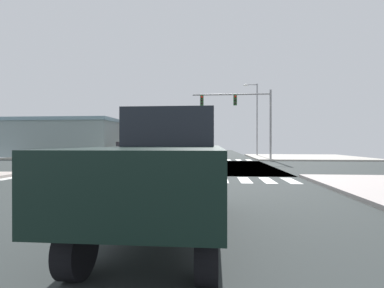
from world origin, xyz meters
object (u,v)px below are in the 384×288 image
bank_building (65,138)px  pickup_crossing_2 (168,163)px  traffic_signal_mast (240,108)px  sedan_inner_2 (188,146)px  suv_leading_2 (167,146)px  street_lamp (255,114)px  suv_outer_3 (177,144)px  suv_queued_1 (182,145)px  pickup_middle_3 (167,145)px  box_truck_trailing_1 (158,137)px

bank_building → pickup_crossing_2: bank_building is taller
traffic_signal_mast → sedan_inner_2: traffic_signal_mast is taller
pickup_crossing_2 → suv_leading_2: 18.28m
street_lamp → suv_outer_3: (-13.02, 22.69, -3.96)m
traffic_signal_mast → bank_building: bearing=162.1°
suv_outer_3 → bank_building: bearing=64.1°
traffic_signal_mast → bank_building: 23.09m
traffic_signal_mast → suv_outer_3: traffic_signal_mast is taller
suv_leading_2 → suv_outer_3: size_ratio=1.00×
suv_leading_2 → street_lamp: bearing=141.2°
traffic_signal_mast → bank_building: traffic_signal_mast is taller
suv_queued_1 → pickup_middle_3: (-3.00, 3.30, -0.10)m
traffic_signal_mast → pickup_crossing_2: (-3.39, -21.56, -3.76)m
pickup_crossing_2 → pickup_middle_3: same height
street_lamp → suv_outer_3: size_ratio=1.97×
box_truck_trailing_1 → suv_outer_3: box_truck_trailing_1 is taller
bank_building → suv_queued_1: 16.50m
street_lamp → pickup_middle_3: (-13.02, 10.38, -4.06)m
street_lamp → pickup_middle_3: street_lamp is taller
suv_leading_2 → suv_outer_3: bearing=-173.6°
sedan_inner_2 → pickup_crossing_2: bearing=95.1°
bank_building → box_truck_trailing_1: 12.24m
pickup_middle_3 → traffic_signal_mast: bearing=119.6°
pickup_crossing_2 → sedan_inner_2: pickup_crossing_2 is taller
suv_queued_1 → suv_leading_2: same height
pickup_crossing_2 → suv_outer_3: (-7.00, 52.17, 0.10)m
bank_building → suv_queued_1: size_ratio=3.46×
traffic_signal_mast → suv_leading_2: 8.33m
street_lamp → pickup_crossing_2: street_lamp is taller
box_truck_trailing_1 → traffic_signal_mast: bearing=132.4°
sedan_inner_2 → traffic_signal_mast: bearing=107.8°
box_truck_trailing_1 → pickup_middle_3: (0.00, 6.90, -1.27)m
suv_queued_1 → traffic_signal_mast: bearing=116.2°
suv_leading_2 → traffic_signal_mast: bearing=118.4°
bank_building → box_truck_trailing_1: (11.43, 4.35, 0.21)m
traffic_signal_mast → suv_leading_2: (-6.58, -3.56, -3.66)m
street_lamp → box_truck_trailing_1: (-13.02, 3.48, -2.79)m
street_lamp → pickup_crossing_2: bearing=-101.6°
bank_building → suv_queued_1: bearing=28.8°
traffic_signal_mast → suv_outer_3: size_ratio=1.66×
bank_building → box_truck_trailing_1: size_ratio=2.21×
bank_building → pickup_middle_3: bearing=44.5°
box_truck_trailing_1 → sedan_inner_2: 12.12m
street_lamp → suv_leading_2: (-9.21, -11.47, -3.96)m
suv_leading_2 → pickup_middle_3: bearing=-170.1°
suv_leading_2 → sedan_inner_2: bearing=-178.3°
pickup_middle_3 → box_truck_trailing_1: bearing=90.0°
suv_queued_1 → pickup_middle_3: size_ratio=0.90×
street_lamp → suv_leading_2: size_ratio=1.97×
pickup_crossing_2 → traffic_signal_mast: bearing=81.1°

